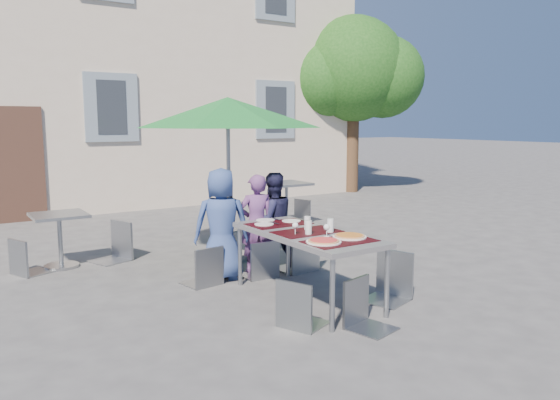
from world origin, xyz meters
TOP-DOWN VIEW (x-y plane):
  - ground at (0.00, 0.00)m, footprint 90.00×90.00m
  - building at (-0.00, 11.50)m, footprint 13.60×8.20m
  - tree at (6.55, 7.54)m, footprint 3.60×3.00m
  - dining_table at (0.05, 0.69)m, footprint 0.80×1.85m
  - pizza_near_left at (-0.13, 0.17)m, footprint 0.34×0.34m
  - pizza_near_right at (0.24, 0.21)m, footprint 0.34×0.34m
  - glassware at (0.09, 0.60)m, footprint 0.44×0.46m
  - place_settings at (0.05, 1.35)m, footprint 0.64×0.43m
  - child_0 at (-0.35, 1.89)m, footprint 0.78×0.66m
  - child_1 at (0.17, 1.94)m, footprint 0.53×0.42m
  - child_2 at (0.44, 1.99)m, footprint 0.64×0.41m
  - chair_0 at (-0.64, 1.77)m, footprint 0.45×0.46m
  - chair_1 at (0.08, 1.68)m, footprint 0.41×0.41m
  - chair_2 at (0.66, 1.67)m, footprint 0.49×0.50m
  - chair_3 at (-0.48, 0.08)m, footprint 0.51×0.51m
  - chair_4 at (0.83, 0.23)m, footprint 0.55×0.55m
  - chair_5 at (0.04, -0.24)m, footprint 0.46×0.47m
  - patio_umbrella at (0.19, 2.72)m, footprint 2.55×2.55m
  - cafe_table_0 at (-1.89, 3.55)m, footprint 0.67×0.67m
  - bg_chair_l_0 at (-2.33, 3.42)m, footprint 0.51×0.51m
  - bg_chair_r_0 at (-1.16, 3.55)m, footprint 0.58×0.58m
  - cafe_table_1 at (2.25, 4.37)m, footprint 0.75×0.75m
  - bg_chair_l_1 at (1.15, 4.56)m, footprint 0.47×0.46m
  - bg_chair_r_1 at (2.55, 4.37)m, footprint 0.48×0.48m

SIDE VIEW (x-z plane):
  - ground at x=0.00m, z-range 0.00..0.00m
  - cafe_table_0 at x=-1.89m, z-range 0.12..0.84m
  - bg_chair_r_1 at x=2.55m, z-range 0.07..0.93m
  - chair_5 at x=0.04m, z-range 0.07..0.94m
  - chair_3 at x=-0.48m, z-range 0.07..0.95m
  - bg_chair_l_0 at x=-2.33m, z-range 0.07..0.95m
  - chair_0 at x=-0.64m, z-range 0.07..0.96m
  - chair_1 at x=0.08m, z-range 0.07..0.96m
  - cafe_table_1 at x=2.25m, z-range 0.17..0.97m
  - chair_4 at x=0.83m, z-range 0.09..1.07m
  - bg_chair_l_1 at x=1.15m, z-range 0.09..1.08m
  - bg_chair_r_0 at x=-1.16m, z-range 0.09..1.10m
  - chair_2 at x=0.66m, z-range 0.09..1.12m
  - child_1 at x=0.17m, z-range 0.00..1.26m
  - child_2 at x=0.44m, z-range 0.00..1.26m
  - child_0 at x=-0.35m, z-range 0.00..1.37m
  - dining_table at x=0.05m, z-range 0.32..1.07m
  - place_settings at x=0.05m, z-range 0.76..0.77m
  - pizza_near_left at x=-0.13m, z-range 0.75..0.78m
  - pizza_near_right at x=0.24m, z-range 0.75..0.78m
  - glassware at x=0.09m, z-range 0.75..0.90m
  - patio_umbrella at x=0.19m, z-range 0.90..3.14m
  - tree at x=6.55m, z-range 0.90..5.60m
  - building at x=0.00m, z-range -0.70..10.40m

